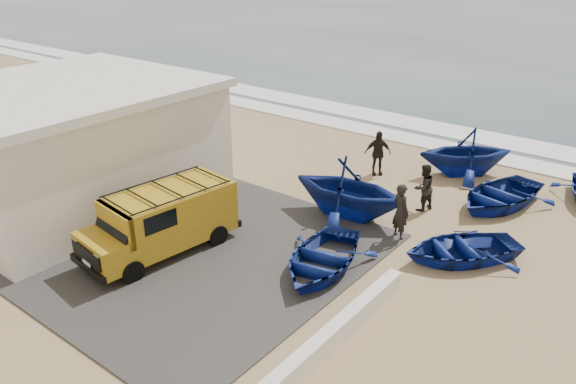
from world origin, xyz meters
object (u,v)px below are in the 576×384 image
Objects in this scene: van at (163,219)px; boat_near_right at (461,248)px; parapet at (336,333)px; fisherman_back at (378,153)px; boat_near_left at (321,258)px; boat_mid_right at (499,195)px; fisherman_front at (401,212)px; building at (66,143)px; boat_far_left at (465,152)px; fisherman_middle at (424,187)px; boat_mid_left at (349,188)px.

boat_near_right is (7.47, 5.17, -0.74)m from van.
boat_near_right is (0.83, 5.58, 0.10)m from parapet.
boat_near_left is at bearing -114.61° from fisherman_back.
boat_mid_right is (0.43, 10.11, 0.15)m from parapet.
boat_near_right is at bearing -156.39° from fisherman_front.
parapet is 3.21× the size of fisherman_back.
building is 15.58m from boat_far_left.
fisherman_back reaches higher than boat_mid_right.
boat_near_right is 1.90× the size of fisherman_front.
parapet is at bearing 31.39° from fisherman_middle.
fisherman_front is at bearing 61.59° from boat_near_left.
boat_near_left is 7.98m from fisherman_back.
parapet is 6.70m from van.
building reaches higher than fisherman_middle.
parapet is 6.93m from boat_mid_left.
boat_near_right is 4.55m from boat_mid_right.
boat_near_right is 0.95× the size of boat_far_left.
boat_near_right is at bearing -71.57° from boat_mid_right.
parapet is (12.50, -1.00, -1.89)m from building.
boat_far_left is 1.99× the size of fisherman_front.
boat_near_left is at bearing 8.13° from building.
boat_mid_left is at bearing -144.92° from boat_near_right.
fisherman_middle is at bearing -41.61° from boat_far_left.
boat_mid_left reaches higher than fisherman_front.
boat_far_left is (-2.62, 6.66, 0.63)m from boat_near_right.
boat_near_right is (13.33, 4.58, -1.79)m from building.
parapet is 1.19× the size of van.
boat_near_left is (4.48, 2.06, -0.72)m from van.
boat_near_left is (10.34, 1.48, -1.77)m from building.
boat_mid_left is 2.21× the size of fisherman_back.
boat_far_left is 4.16m from fisherman_middle.
boat_near_right reaches higher than parapet.
fisherman_middle is at bearing 64.08° from van.
boat_far_left is at bearing 74.85° from boat_near_left.
boat_near_left is 2.20× the size of fisherman_middle.
boat_far_left is (10.72, 11.24, -1.16)m from building.
fisherman_middle is (-2.48, 2.50, 0.49)m from boat_near_right.
boat_near_left is 0.93× the size of boat_mid_right.
boat_far_left is (-1.78, 12.24, 0.73)m from parapet.
boat_near_right is 1.94× the size of fisherman_back.
boat_far_left is at bearing -60.37° from fisherman_front.
parapet is at bearing -61.94° from boat_near_left.
fisherman_front is at bearing -39.16° from boat_far_left.
boat_mid_right is at bearing 58.32° from boat_near_left.
boat_mid_right is at bearing -85.66° from fisherman_front.
parapet is 3.29m from boat_near_left.
building is 4.93× the size of fisherman_front.
boat_near_left is 0.92× the size of boat_mid_left.
boat_near_right is at bearing -100.65° from boat_mid_left.
boat_mid_left reaches higher than fisherman_middle.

